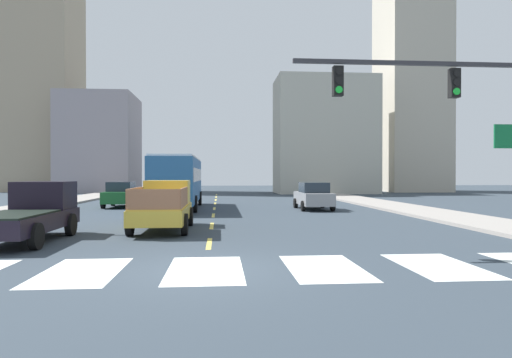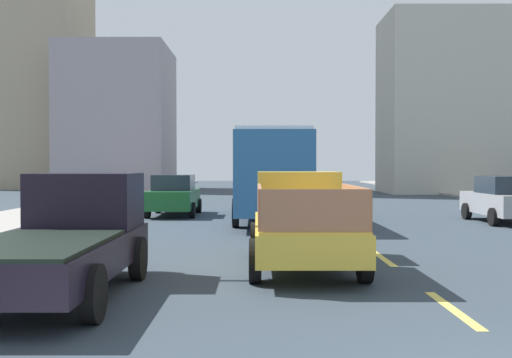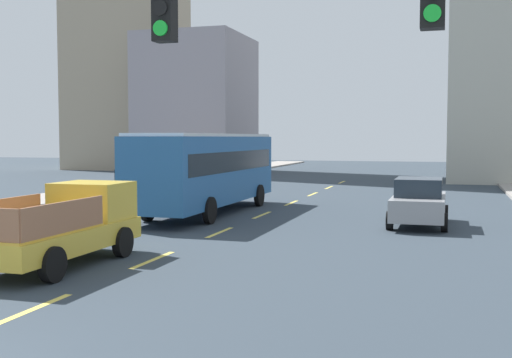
% 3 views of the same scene
% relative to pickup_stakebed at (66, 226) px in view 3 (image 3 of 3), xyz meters
% --- Properties ---
extents(lane_dash_0, '(0.16, 2.40, 0.01)m').
position_rel_pickup_stakebed_xyz_m(lane_dash_0, '(1.91, -4.01, -0.93)').
color(lane_dash_0, '#DFC550').
rests_on(lane_dash_0, ground).
extents(lane_dash_1, '(0.16, 2.40, 0.01)m').
position_rel_pickup_stakebed_xyz_m(lane_dash_1, '(1.91, 0.99, -0.93)').
color(lane_dash_1, '#DFC550').
rests_on(lane_dash_1, ground).
extents(lane_dash_2, '(0.16, 2.40, 0.01)m').
position_rel_pickup_stakebed_xyz_m(lane_dash_2, '(1.91, 5.99, -0.93)').
color(lane_dash_2, '#DFC550').
rests_on(lane_dash_2, ground).
extents(lane_dash_3, '(0.16, 2.40, 0.01)m').
position_rel_pickup_stakebed_xyz_m(lane_dash_3, '(1.91, 10.99, -0.93)').
color(lane_dash_3, '#DFC550').
rests_on(lane_dash_3, ground).
extents(lane_dash_4, '(0.16, 2.40, 0.01)m').
position_rel_pickup_stakebed_xyz_m(lane_dash_4, '(1.91, 15.99, -0.93)').
color(lane_dash_4, '#DFC550').
rests_on(lane_dash_4, ground).
extents(lane_dash_5, '(0.16, 2.40, 0.01)m').
position_rel_pickup_stakebed_xyz_m(lane_dash_5, '(1.91, 20.99, -0.93)').
color(lane_dash_5, '#DFC550').
rests_on(lane_dash_5, ground).
extents(lane_dash_6, '(0.16, 2.40, 0.01)m').
position_rel_pickup_stakebed_xyz_m(lane_dash_6, '(1.91, 25.99, -0.93)').
color(lane_dash_6, '#DFC550').
rests_on(lane_dash_6, ground).
extents(lane_dash_7, '(0.16, 2.40, 0.01)m').
position_rel_pickup_stakebed_xyz_m(lane_dash_7, '(1.91, 30.99, -0.93)').
color(lane_dash_7, '#DFC550').
rests_on(lane_dash_7, ground).
extents(pickup_stakebed, '(2.18, 5.20, 1.96)m').
position_rel_pickup_stakebed_xyz_m(pickup_stakebed, '(0.00, 0.00, 0.00)').
color(pickup_stakebed, gold).
rests_on(pickup_stakebed, ground).
extents(city_bus, '(2.72, 10.80, 3.32)m').
position_rel_pickup_stakebed_xyz_m(city_bus, '(-0.41, 10.82, 1.02)').
color(city_bus, '#265B96').
rests_on(city_bus, ground).
extents(sedan_far, '(2.02, 4.40, 1.72)m').
position_rel_pickup_stakebed_xyz_m(sedan_far, '(8.18, 9.60, -0.08)').
color(sedan_far, gray).
rests_on(sedan_far, ground).
extents(sedan_mid, '(2.02, 4.40, 1.72)m').
position_rel_pickup_stakebed_xyz_m(sedan_mid, '(-4.41, 12.82, -0.08)').
color(sedan_mid, '#1A5626').
rests_on(sedan_mid, ground).
extents(block_low_left, '(8.86, 9.46, 12.27)m').
position_rel_pickup_stakebed_xyz_m(block_low_left, '(-12.92, 40.36, 5.20)').
color(block_low_left, gray).
rests_on(block_low_left, ground).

